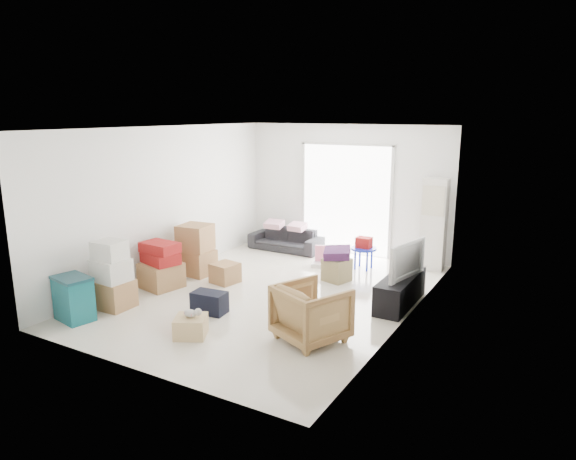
% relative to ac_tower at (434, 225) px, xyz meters
% --- Properties ---
extents(room_shell, '(4.98, 6.48, 3.18)m').
position_rel_ac_tower_xyz_m(room_shell, '(-1.95, -2.65, 0.48)').
color(room_shell, beige).
rests_on(room_shell, ground).
extents(sliding_door, '(2.10, 0.04, 2.33)m').
position_rel_ac_tower_xyz_m(sliding_door, '(-1.95, 0.33, 0.37)').
color(sliding_door, white).
rests_on(sliding_door, room_shell).
extents(ac_tower, '(0.45, 0.30, 1.75)m').
position_rel_ac_tower_xyz_m(ac_tower, '(0.00, 0.00, 0.00)').
color(ac_tower, beige).
rests_on(ac_tower, room_shell).
extents(tv_console, '(0.42, 1.39, 0.46)m').
position_rel_ac_tower_xyz_m(tv_console, '(0.05, -2.10, -0.64)').
color(tv_console, black).
rests_on(tv_console, room_shell).
extents(television, '(0.76, 1.08, 0.13)m').
position_rel_ac_tower_xyz_m(television, '(0.05, -2.10, -0.35)').
color(television, black).
rests_on(television, tv_console).
extents(sofa, '(1.60, 0.47, 0.63)m').
position_rel_ac_tower_xyz_m(sofa, '(-3.12, -0.15, -0.56)').
color(sofa, '#25262A').
rests_on(sofa, room_shell).
extents(pillow_left, '(0.41, 0.34, 0.12)m').
position_rel_ac_tower_xyz_m(pillow_left, '(-3.39, -0.20, -0.19)').
color(pillow_left, '#C791A1').
rests_on(pillow_left, sofa).
extents(pillow_right, '(0.37, 0.30, 0.12)m').
position_rel_ac_tower_xyz_m(pillow_right, '(-2.83, -0.17, -0.19)').
color(pillow_right, '#C791A1').
rests_on(pillow_right, sofa).
extents(armchair, '(1.05, 1.02, 0.84)m').
position_rel_ac_tower_xyz_m(armchair, '(-0.57, -3.92, -0.46)').
color(armchair, tan).
rests_on(armchair, room_shell).
extents(storage_bins, '(0.64, 0.50, 0.65)m').
position_rel_ac_tower_xyz_m(storage_bins, '(-3.85, -5.01, -0.55)').
color(storage_bins, '#0F5861').
rests_on(storage_bins, room_shell).
extents(box_stack_a, '(0.58, 0.49, 1.05)m').
position_rel_ac_tower_xyz_m(box_stack_a, '(-3.75, -4.38, -0.40)').
color(box_stack_a, '#9A6645').
rests_on(box_stack_a, room_shell).
extents(box_stack_b, '(0.74, 0.70, 0.80)m').
position_rel_ac_tower_xyz_m(box_stack_b, '(-3.75, -3.33, -0.50)').
color(box_stack_b, '#9A6645').
rests_on(box_stack_b, room_shell).
extents(box_stack_c, '(0.65, 0.60, 0.93)m').
position_rel_ac_tower_xyz_m(box_stack_c, '(-3.72, -2.44, -0.42)').
color(box_stack_c, '#9A6645').
rests_on(box_stack_c, room_shell).
extents(loose_box, '(0.49, 0.49, 0.35)m').
position_rel_ac_tower_xyz_m(loose_box, '(-2.96, -2.58, -0.70)').
color(loose_box, '#9A6645').
rests_on(loose_box, room_shell).
extents(duffel_bag, '(0.54, 0.36, 0.32)m').
position_rel_ac_tower_xyz_m(duffel_bag, '(-2.32, -3.83, -0.71)').
color(duffel_bag, black).
rests_on(duffel_bag, room_shell).
extents(ottoman, '(0.50, 0.50, 0.41)m').
position_rel_ac_tower_xyz_m(ottoman, '(-1.29, -1.52, -0.67)').
color(ottoman, '#998959').
rests_on(ottoman, room_shell).
extents(blanket, '(0.57, 0.57, 0.14)m').
position_rel_ac_tower_xyz_m(blanket, '(-1.29, -1.52, -0.40)').
color(blanket, '#461D4A').
rests_on(blanket, ottoman).
extents(kids_table, '(0.49, 0.49, 0.62)m').
position_rel_ac_tower_xyz_m(kids_table, '(-1.14, -0.61, -0.43)').
color(kids_table, '#1527BB').
rests_on(kids_table, room_shell).
extents(toy_walker, '(0.36, 0.34, 0.40)m').
position_rel_ac_tower_xyz_m(toy_walker, '(-1.94, -0.85, -0.76)').
color(toy_walker, silver).
rests_on(toy_walker, room_shell).
extents(wood_crate, '(0.55, 0.55, 0.27)m').
position_rel_ac_tower_xyz_m(wood_crate, '(-2.03, -4.61, -0.74)').
color(wood_crate, tan).
rests_on(wood_crate, room_shell).
extents(plush_bunny, '(0.26, 0.15, 0.13)m').
position_rel_ac_tower_xyz_m(plush_bunny, '(-2.00, -4.60, -0.54)').
color(plush_bunny, '#B2ADA8').
rests_on(plush_bunny, wood_crate).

